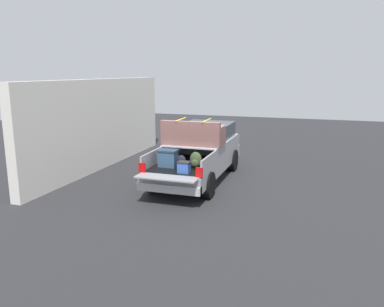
% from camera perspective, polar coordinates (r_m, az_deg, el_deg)
% --- Properties ---
extents(ground_plane, '(40.00, 40.00, 0.00)m').
position_cam_1_polar(ground_plane, '(13.59, 0.79, -4.03)').
color(ground_plane, '#262628').
extents(pickup_truck, '(6.05, 2.06, 2.23)m').
position_cam_1_polar(pickup_truck, '(13.69, 1.25, 0.30)').
color(pickup_truck, gray).
rests_on(pickup_truck, ground_plane).
extents(building_facade, '(9.74, 0.36, 3.51)m').
position_cam_1_polar(building_facade, '(15.68, -13.36, 4.39)').
color(building_facade, silver).
rests_on(building_facade, ground_plane).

